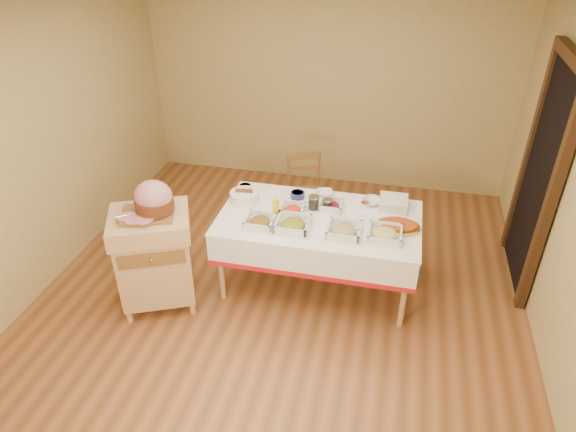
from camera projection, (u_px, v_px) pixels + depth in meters
The scene contains 23 objects.
room_shell at pixel (279, 176), 4.17m from camera, with size 5.00×5.00×5.00m.
doorway at pixel (541, 175), 4.60m from camera, with size 0.09×1.10×2.20m.
dining_table at pixel (319, 232), 4.73m from camera, with size 1.82×1.02×0.76m.
butcher_cart at pixel (155, 255), 4.54m from camera, with size 0.84×0.78×0.95m.
dining_chair at pixel (305, 192), 5.68m from camera, with size 0.50×0.49×0.88m.
ham_on_board at pixel (153, 201), 4.27m from camera, with size 0.46×0.44×0.30m.
serving_dish_a at pixel (260, 222), 4.52m from camera, with size 0.26×0.25×0.11m.
serving_dish_b at pixel (293, 224), 4.48m from camera, with size 0.29×0.29×0.12m.
serving_dish_c at pixel (344, 230), 4.40m from camera, with size 0.29×0.29×0.12m.
serving_dish_d at pixel (385, 234), 4.36m from camera, with size 0.29×0.29×0.11m.
serving_dish_e at pixel (292, 209), 4.70m from camera, with size 0.22×0.21×0.10m.
serving_dish_f at pixel (331, 205), 4.76m from camera, with size 0.22×0.21×0.10m.
small_bowl_left at pixel (245, 187), 5.05m from camera, with size 0.13×0.13×0.06m.
small_bowl_mid at pixel (298, 195), 4.94m from camera, with size 0.14×0.14×0.06m.
small_bowl_right at pixel (365, 204), 4.79m from camera, with size 0.10×0.10×0.05m.
bowl_white_imported at pixel (325, 193), 4.99m from camera, with size 0.16×0.16×0.04m, color silver.
bowl_small_imported at pixel (372, 201), 4.84m from camera, with size 0.17×0.17×0.05m, color silver.
preserve_jar_left at pixel (314, 203), 4.75m from camera, with size 0.10×0.10×0.13m.
preserve_jar_right at pixel (327, 205), 4.73m from camera, with size 0.09×0.09×0.11m.
mustard_bottle at pixel (276, 205), 4.67m from camera, with size 0.06×0.06×0.19m.
bread_basket at pixel (244, 197), 4.87m from camera, with size 0.27×0.27×0.12m.
plate_stack at pixel (393, 203), 4.77m from camera, with size 0.26×0.26×0.09m.
brass_platter at pixel (399, 226), 4.49m from camera, with size 0.37×0.27×0.05m.
Camera 1 is at (0.90, -3.60, 3.23)m, focal length 32.00 mm.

